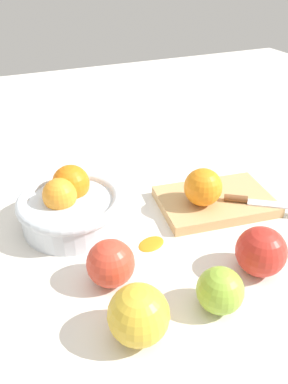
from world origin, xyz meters
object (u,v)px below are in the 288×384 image
(knife, at_px, (253,201))
(apple_front_right, at_px, (261,251))
(apple_front_center, at_px, (220,290))
(apple_front_left, at_px, (111,263))
(cutting_board, at_px, (215,201))
(apple_front_left_2, at_px, (139,315))
(bowl, at_px, (70,205))
(orange_on_board, at_px, (203,187))

(knife, relative_size, apple_front_right, 1.71)
(apple_front_center, distance_m, apple_front_left, 0.17)
(cutting_board, relative_size, apple_front_left_2, 2.71)
(apple_front_right, distance_m, apple_front_left_2, 0.23)
(bowl, height_order, knife, bowl)
(apple_front_center, xyz_separation_m, apple_front_left_2, (-0.13, 0.00, 0.01))
(knife, xyz_separation_m, apple_front_left, (-0.32, -0.07, 0.01))
(apple_front_left_2, bearing_deg, apple_front_left, 90.26)
(cutting_board, xyz_separation_m, apple_front_center, (-0.14, -0.23, 0.02))
(apple_front_left, distance_m, apple_front_right, 0.24)
(knife, bearing_deg, orange_on_board, 156.60)
(bowl, height_order, apple_front_center, bowl)
(bowl, xyz_separation_m, apple_front_left_2, (0.02, -0.28, 0.00))
(apple_front_right, relative_size, apple_front_left_2, 0.97)
(knife, relative_size, apple_front_left_2, 1.67)
(apple_front_left, bearing_deg, orange_on_board, 25.43)
(knife, bearing_deg, apple_front_center, -137.26)
(knife, bearing_deg, bowl, 162.58)
(bowl, bearing_deg, apple_front_left, -83.85)
(apple_front_center, relative_size, apple_front_left_2, 0.83)
(knife, height_order, apple_front_left, apple_front_left)
(knife, bearing_deg, cutting_board, 139.54)
(bowl, bearing_deg, apple_front_center, -63.09)
(cutting_board, xyz_separation_m, apple_front_right, (-0.04, -0.19, 0.03))
(orange_on_board, xyz_separation_m, apple_front_right, (0.00, -0.18, -0.02))
(apple_front_center, distance_m, apple_front_right, 0.11)
(cutting_board, distance_m, apple_front_left, 0.29)
(cutting_board, distance_m, knife, 0.07)
(bowl, relative_size, knife, 1.43)
(apple_front_left, bearing_deg, apple_front_right, -17.68)
(apple_front_right, bearing_deg, apple_front_center, -158.90)
(cutting_board, height_order, apple_front_center, apple_front_center)
(bowl, distance_m, apple_front_right, 0.35)
(bowl, relative_size, apple_front_left_2, 2.38)
(knife, height_order, apple_front_left_2, apple_front_left_2)
(apple_front_right, bearing_deg, orange_on_board, 90.06)
(orange_on_board, xyz_separation_m, knife, (0.09, -0.04, -0.03))
(bowl, distance_m, orange_on_board, 0.25)
(bowl, bearing_deg, cutting_board, -11.78)
(apple_front_center, bearing_deg, cutting_board, 58.55)
(orange_on_board, xyz_separation_m, apple_front_left_2, (-0.23, -0.22, -0.02))
(apple_front_center, bearing_deg, apple_front_right, 21.10)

